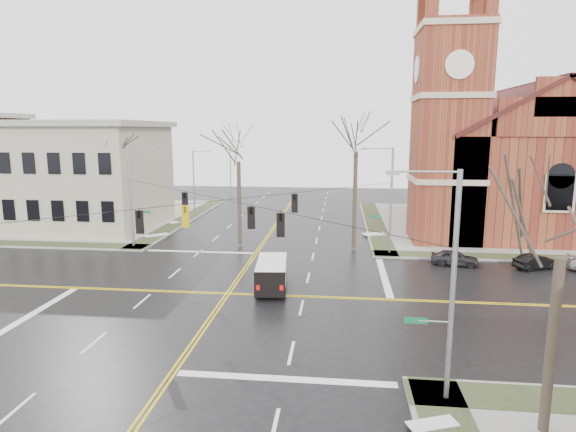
# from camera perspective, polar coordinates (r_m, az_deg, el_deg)

# --- Properties ---
(ground) EXTENTS (120.00, 120.00, 0.00)m
(ground) POSITION_cam_1_polar(r_m,az_deg,el_deg) (32.12, -7.14, -9.11)
(ground) COLOR black
(ground) RESTS_ON ground
(sidewalks) EXTENTS (80.00, 80.00, 0.17)m
(sidewalks) POSITION_cam_1_polar(r_m,az_deg,el_deg) (32.10, -7.14, -8.98)
(sidewalks) COLOR gray
(sidewalks) RESTS_ON ground
(road_markings) EXTENTS (100.00, 100.00, 0.01)m
(road_markings) POSITION_cam_1_polar(r_m,az_deg,el_deg) (32.12, -7.14, -9.10)
(road_markings) COLOR gold
(road_markings) RESTS_ON ground
(church) EXTENTS (24.28, 27.48, 27.50)m
(church) POSITION_cam_1_polar(r_m,az_deg,el_deg) (57.08, 24.37, 7.12)
(church) COLOR maroon
(church) RESTS_ON ground
(civic_building_a) EXTENTS (18.00, 14.00, 11.00)m
(civic_building_a) POSITION_cam_1_polar(r_m,az_deg,el_deg) (57.67, -24.26, 4.22)
(civic_building_a) COLOR #A19680
(civic_building_a) RESTS_ON ground
(signal_pole_ne) EXTENTS (2.75, 0.22, 9.00)m
(signal_pole_ne) POSITION_cam_1_polar(r_m,az_deg,el_deg) (41.56, 11.90, 2.18)
(signal_pole_ne) COLOR gray
(signal_pole_ne) RESTS_ON ground
(signal_pole_nw) EXTENTS (2.75, 0.22, 9.00)m
(signal_pole_nw) POSITION_cam_1_polar(r_m,az_deg,el_deg) (45.31, -17.94, 2.55)
(signal_pole_nw) COLOR gray
(signal_pole_nw) RESTS_ON ground
(signal_pole_se) EXTENTS (2.75, 0.22, 9.00)m
(signal_pole_se) POSITION_cam_1_polar(r_m,az_deg,el_deg) (19.28, 18.48, -7.27)
(signal_pole_se) COLOR gray
(signal_pole_se) RESTS_ON ground
(span_wires) EXTENTS (23.02, 23.02, 0.03)m
(span_wires) POSITION_cam_1_polar(r_m,az_deg,el_deg) (30.65, -7.39, 1.90)
(span_wires) COLOR black
(span_wires) RESTS_ON ground
(traffic_signals) EXTENTS (8.21, 8.26, 1.30)m
(traffic_signals) POSITION_cam_1_polar(r_m,az_deg,el_deg) (30.13, -7.66, 0.31)
(traffic_signals) COLOR black
(traffic_signals) RESTS_ON ground
(streetlight_north_a) EXTENTS (2.30, 0.20, 8.00)m
(streetlight_north_a) POSITION_cam_1_polar(r_m,az_deg,el_deg) (60.49, -10.97, 4.18)
(streetlight_north_a) COLOR gray
(streetlight_north_a) RESTS_ON ground
(streetlight_north_b) EXTENTS (2.30, 0.20, 8.00)m
(streetlight_north_b) POSITION_cam_1_polar(r_m,az_deg,el_deg) (79.74, -6.74, 5.69)
(streetlight_north_b) COLOR gray
(streetlight_north_b) RESTS_ON ground
(cargo_van) EXTENTS (2.42, 5.21, 1.92)m
(cargo_van) POSITION_cam_1_polar(r_m,az_deg,el_deg) (32.63, -1.92, -6.63)
(cargo_van) COLOR white
(cargo_van) RESTS_ON ground
(parked_car_a) EXTENTS (3.81, 2.05, 1.23)m
(parked_car_a) POSITION_cam_1_polar(r_m,az_deg,el_deg) (40.32, 19.13, -4.69)
(parked_car_a) COLOR black
(parked_car_a) RESTS_ON ground
(parked_car_b) EXTENTS (3.71, 2.48, 1.16)m
(parked_car_b) POSITION_cam_1_polar(r_m,az_deg,el_deg) (41.77, 27.34, -4.83)
(parked_car_b) COLOR black
(parked_car_b) RESTS_ON ground
(tree_nw_far) EXTENTS (4.00, 4.00, 11.10)m
(tree_nw_far) POSITION_cam_1_polar(r_m,az_deg,el_deg) (48.31, -20.72, 6.51)
(tree_nw_far) COLOR #332A20
(tree_nw_far) RESTS_ON ground
(tree_nw_near) EXTENTS (4.00, 4.00, 11.43)m
(tree_nw_near) POSITION_cam_1_polar(r_m,az_deg,el_deg) (43.68, -5.89, 7.10)
(tree_nw_near) COLOR #332A20
(tree_nw_near) RESTS_ON ground
(tree_ne) EXTENTS (4.00, 4.00, 12.89)m
(tree_ne) POSITION_cam_1_polar(r_m,az_deg,el_deg) (42.42, 8.08, 8.37)
(tree_ne) COLOR #332A20
(tree_ne) RESTS_ON ground
(tree_se) EXTENTS (4.00, 4.00, 9.37)m
(tree_se) POSITION_cam_1_polar(r_m,az_deg,el_deg) (18.16, 29.70, -3.08)
(tree_se) COLOR #332A20
(tree_se) RESTS_ON ground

